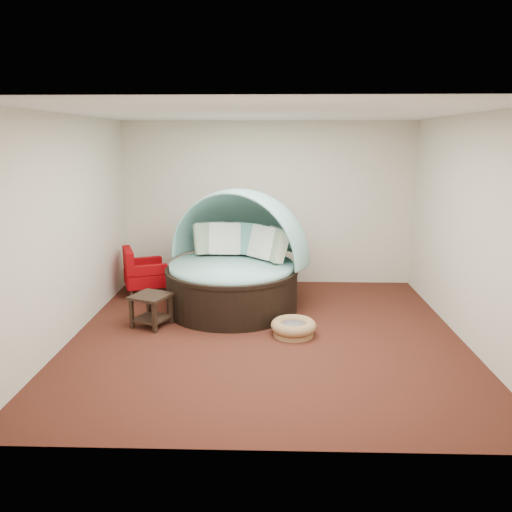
{
  "coord_description": "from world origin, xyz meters",
  "views": [
    {
      "loc": [
        0.04,
        -6.12,
        2.5
      ],
      "look_at": [
        -0.15,
        0.6,
        0.92
      ],
      "focal_mm": 35.0,
      "sensor_mm": 36.0,
      "label": 1
    }
  ],
  "objects_px": {
    "canopy_daybed": "(235,254)",
    "red_armchair": "(143,273)",
    "pet_basket": "(293,327)",
    "side_table": "(151,306)"
  },
  "relations": [
    {
      "from": "canopy_daybed",
      "to": "pet_basket",
      "type": "height_order",
      "value": "canopy_daybed"
    },
    {
      "from": "canopy_daybed",
      "to": "pet_basket",
      "type": "bearing_deg",
      "value": -29.45
    },
    {
      "from": "pet_basket",
      "to": "red_armchair",
      "type": "distance_m",
      "value": 2.96
    },
    {
      "from": "red_armchair",
      "to": "canopy_daybed",
      "type": "bearing_deg",
      "value": -42.76
    },
    {
      "from": "side_table",
      "to": "pet_basket",
      "type": "bearing_deg",
      "value": -7.98
    },
    {
      "from": "pet_basket",
      "to": "red_armchair",
      "type": "height_order",
      "value": "red_armchair"
    },
    {
      "from": "canopy_daybed",
      "to": "red_armchair",
      "type": "xyz_separation_m",
      "value": [
        -1.57,
        0.62,
        -0.47
      ]
    },
    {
      "from": "side_table",
      "to": "canopy_daybed",
      "type": "bearing_deg",
      "value": 37.13
    },
    {
      "from": "pet_basket",
      "to": "side_table",
      "type": "bearing_deg",
      "value": 172.02
    },
    {
      "from": "red_armchair",
      "to": "side_table",
      "type": "height_order",
      "value": "red_armchair"
    }
  ]
}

